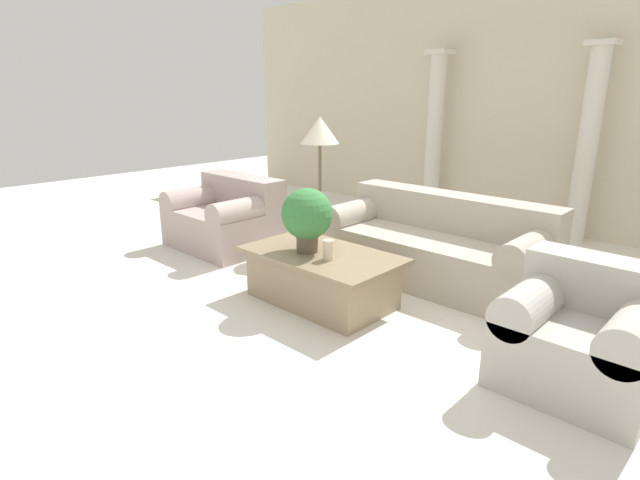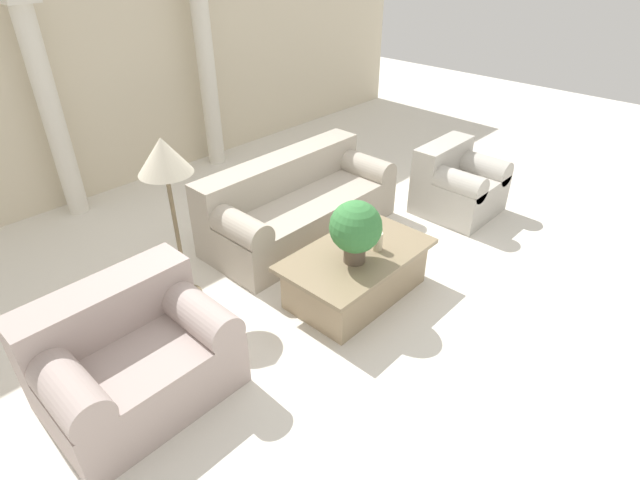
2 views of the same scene
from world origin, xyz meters
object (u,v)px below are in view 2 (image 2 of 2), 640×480
object	(u,v)px
potted_plant	(356,228)
armchair	(457,183)
floor_lamp	(165,164)
coffee_table	(356,273)
sofa_long	(298,204)
loveseat	(131,355)

from	to	relation	value
potted_plant	armchair	distance (m)	2.18
floor_lamp	armchair	bearing A→B (deg)	-16.44
potted_plant	coffee_table	bearing A→B (deg)	27.91
sofa_long	armchair	size ratio (longest dim) A/B	2.47
loveseat	coffee_table	distance (m)	1.96
loveseat	armchair	bearing A→B (deg)	-3.39
coffee_table	armchair	size ratio (longest dim) A/B	1.56
sofa_long	potted_plant	world-z (taller)	potted_plant
loveseat	sofa_long	bearing A→B (deg)	17.73
loveseat	potted_plant	size ratio (longest dim) A/B	2.21
potted_plant	sofa_long	bearing A→B (deg)	66.32
sofa_long	coffee_table	size ratio (longest dim) A/B	1.58
sofa_long	loveseat	world-z (taller)	same
sofa_long	armchair	distance (m)	1.87
sofa_long	potted_plant	bearing A→B (deg)	-113.68
potted_plant	floor_lamp	distance (m)	1.57
potted_plant	floor_lamp	xyz separation A→B (m)	(-0.94, 1.15, 0.52)
sofa_long	armchair	bearing A→B (deg)	-31.49
coffee_table	armchair	world-z (taller)	armchair
loveseat	armchair	xyz separation A→B (m)	(3.93, -0.23, -0.00)
armchair	potted_plant	bearing A→B (deg)	-173.60
armchair	floor_lamp	bearing A→B (deg)	163.56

